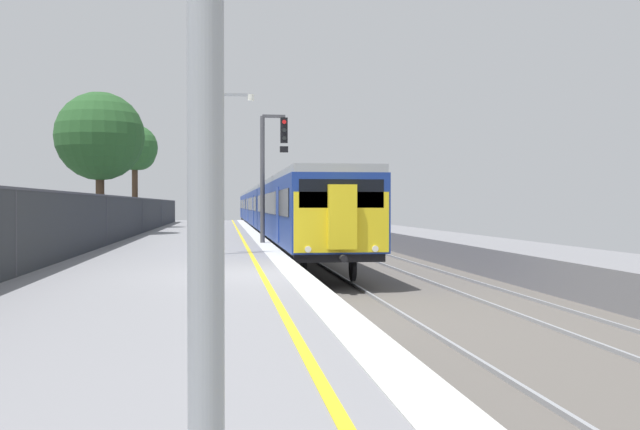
{
  "coord_description": "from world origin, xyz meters",
  "views": [
    {
      "loc": [
        -1.16,
        -15.66,
        1.51
      ],
      "look_at": [
        1.42,
        3.75,
        1.23
      ],
      "focal_mm": 40.65,
      "sensor_mm": 36.0,
      "label": 1
    }
  ],
  "objects_px": {
    "commuter_train_at_platform": "(270,208)",
    "background_tree_centre": "(100,139)",
    "background_tree_left": "(136,150)",
    "signal_gantry": "(269,163)",
    "platform_lamp_mid": "(221,157)"
  },
  "relations": [
    {
      "from": "platform_lamp_mid",
      "to": "background_tree_left",
      "type": "xyz_separation_m",
      "value": [
        -5.65,
        26.5,
        2.12
      ]
    },
    {
      "from": "commuter_train_at_platform",
      "to": "background_tree_centre",
      "type": "bearing_deg",
      "value": -125.55
    },
    {
      "from": "background_tree_centre",
      "to": "platform_lamp_mid",
      "type": "bearing_deg",
      "value": -68.55
    },
    {
      "from": "commuter_train_at_platform",
      "to": "background_tree_left",
      "type": "height_order",
      "value": "background_tree_left"
    },
    {
      "from": "signal_gantry",
      "to": "platform_lamp_mid",
      "type": "xyz_separation_m",
      "value": [
        -1.85,
        -6.26,
        -0.18
      ]
    },
    {
      "from": "background_tree_left",
      "to": "background_tree_centre",
      "type": "height_order",
      "value": "background_tree_centre"
    },
    {
      "from": "commuter_train_at_platform",
      "to": "background_tree_centre",
      "type": "relative_size",
      "value": 8.75
    },
    {
      "from": "signal_gantry",
      "to": "background_tree_left",
      "type": "bearing_deg",
      "value": 110.33
    },
    {
      "from": "background_tree_centre",
      "to": "commuter_train_at_platform",
      "type": "bearing_deg",
      "value": 54.45
    },
    {
      "from": "commuter_train_at_platform",
      "to": "signal_gantry",
      "type": "distance_m",
      "value": 22.92
    },
    {
      "from": "background_tree_left",
      "to": "background_tree_centre",
      "type": "bearing_deg",
      "value": -92.86
    },
    {
      "from": "commuter_train_at_platform",
      "to": "platform_lamp_mid",
      "type": "xyz_separation_m",
      "value": [
        -3.33,
        -29.06,
        1.71
      ]
    },
    {
      "from": "signal_gantry",
      "to": "background_tree_centre",
      "type": "bearing_deg",
      "value": 130.29
    },
    {
      "from": "background_tree_left",
      "to": "background_tree_centre",
      "type": "xyz_separation_m",
      "value": [
        -0.54,
        -10.76,
        -0.23
      ]
    },
    {
      "from": "signal_gantry",
      "to": "platform_lamp_mid",
      "type": "height_order",
      "value": "signal_gantry"
    }
  ]
}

